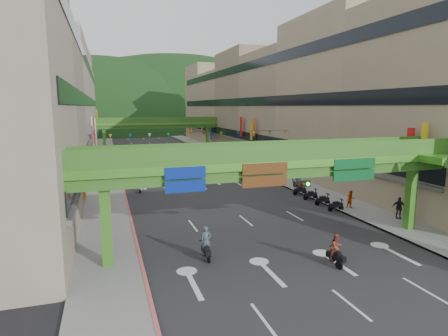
{
  "coord_description": "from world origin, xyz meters",
  "views": [
    {
      "loc": [
        -10.79,
        -15.95,
        9.36
      ],
      "look_at": [
        0.0,
        18.0,
        3.5
      ],
      "focal_mm": 30.0,
      "sensor_mm": 36.0,
      "label": 1
    }
  ],
  "objects_px": {
    "overpass_near": "(297,171)",
    "car_silver": "(152,157)",
    "car_yellow": "(179,146)",
    "pedestrian_red": "(351,201)",
    "scooter_rider_mid": "(336,249)",
    "scooter_rider_near": "(206,244)"
  },
  "relations": [
    {
      "from": "overpass_near",
      "to": "car_silver",
      "type": "xyz_separation_m",
      "value": [
        -4.26,
        42.86,
        -4.45
      ]
    },
    {
      "from": "car_yellow",
      "to": "pedestrian_red",
      "type": "relative_size",
      "value": 2.58
    },
    {
      "from": "scooter_rider_mid",
      "to": "pedestrian_red",
      "type": "bearing_deg",
      "value": 50.26
    },
    {
      "from": "overpass_near",
      "to": "scooter_rider_near",
      "type": "xyz_separation_m",
      "value": [
        -6.12,
        -0.05,
        -4.21
      ]
    },
    {
      "from": "overpass_near",
      "to": "scooter_rider_mid",
      "type": "height_order",
      "value": "overpass_near"
    },
    {
      "from": "scooter_rider_near",
      "to": "scooter_rider_mid",
      "type": "relative_size",
      "value": 1.09
    },
    {
      "from": "scooter_rider_mid",
      "to": "car_yellow",
      "type": "relative_size",
      "value": 0.47
    },
    {
      "from": "scooter_rider_near",
      "to": "scooter_rider_mid",
      "type": "xyz_separation_m",
      "value": [
        7.13,
        -3.22,
        0.0
      ]
    },
    {
      "from": "car_silver",
      "to": "car_yellow",
      "type": "xyz_separation_m",
      "value": [
        8.2,
        18.2,
        -0.04
      ]
    },
    {
      "from": "car_yellow",
      "to": "overpass_near",
      "type": "bearing_deg",
      "value": -86.29
    },
    {
      "from": "overpass_near",
      "to": "car_silver",
      "type": "bearing_deg",
      "value": 95.67
    },
    {
      "from": "overpass_near",
      "to": "scooter_rider_near",
      "type": "relative_size",
      "value": 13.21
    },
    {
      "from": "car_yellow",
      "to": "pedestrian_red",
      "type": "xyz_separation_m",
      "value": [
        5.52,
        -54.16,
        0.1
      ]
    },
    {
      "from": "scooter_rider_mid",
      "to": "pedestrian_red",
      "type": "height_order",
      "value": "scooter_rider_mid"
    },
    {
      "from": "pedestrian_red",
      "to": "scooter_rider_near",
      "type": "bearing_deg",
      "value": -151.73
    },
    {
      "from": "overpass_near",
      "to": "car_silver",
      "type": "distance_m",
      "value": 43.3
    },
    {
      "from": "car_yellow",
      "to": "scooter_rider_near",
      "type": "bearing_deg",
      "value": -91.95
    },
    {
      "from": "car_silver",
      "to": "pedestrian_red",
      "type": "bearing_deg",
      "value": -77.43
    },
    {
      "from": "scooter_rider_near",
      "to": "scooter_rider_mid",
      "type": "bearing_deg",
      "value": -24.28
    },
    {
      "from": "car_silver",
      "to": "car_yellow",
      "type": "relative_size",
      "value": 1.09
    },
    {
      "from": "scooter_rider_mid",
      "to": "car_yellow",
      "type": "height_order",
      "value": "scooter_rider_mid"
    },
    {
      "from": "car_yellow",
      "to": "pedestrian_red",
      "type": "bearing_deg",
      "value": -76.78
    }
  ]
}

